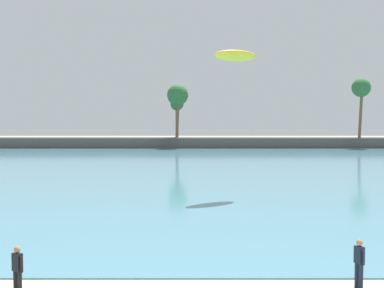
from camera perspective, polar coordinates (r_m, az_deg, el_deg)
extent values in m
cube|color=teal|center=(75.16, -1.81, -1.18)|extent=(220.00, 113.52, 0.06)
cube|color=#514C47|center=(91.82, -1.49, 0.17)|extent=(116.77, 6.00, 1.80)
cylinder|color=brown|center=(90.66, -1.61, 3.05)|extent=(0.84, 0.75, 7.45)
sphere|color=#2D6633|center=(90.72, -1.61, 5.39)|extent=(3.70, 3.70, 3.70)
cylinder|color=brown|center=(95.01, 17.98, 3.28)|extent=(0.78, 0.64, 8.71)
sphere|color=#2D6633|center=(95.12, 18.02, 5.90)|extent=(3.27, 3.27, 3.27)
cylinder|color=brown|center=(91.57, -1.68, 2.57)|extent=(0.54, 0.65, 5.89)
sphere|color=#2D6633|center=(91.58, -1.68, 4.41)|extent=(2.31, 2.31, 2.31)
cylinder|color=black|center=(18.18, -18.79, -14.29)|extent=(0.15, 0.15, 0.86)
cylinder|color=black|center=(18.01, -18.39, -14.46)|extent=(0.15, 0.15, 0.86)
cube|color=black|center=(17.89, -18.63, -12.18)|extent=(0.39, 0.37, 0.58)
sphere|color=#9E7051|center=(17.79, -18.66, -10.90)|extent=(0.21, 0.21, 0.21)
cylinder|color=black|center=(18.09, -19.04, -12.15)|extent=(0.09, 0.09, 0.50)
cylinder|color=black|center=(17.72, -18.21, -12.46)|extent=(0.09, 0.09, 0.50)
cylinder|color=#141E33|center=(18.82, 18.00, -13.67)|extent=(0.15, 0.15, 0.86)
cylinder|color=#141E33|center=(18.99, 17.59, -13.51)|extent=(0.15, 0.15, 0.86)
cube|color=#141E33|center=(18.71, 17.83, -11.48)|extent=(0.30, 0.39, 0.58)
sphere|color=#9E7051|center=(18.61, 17.86, -10.26)|extent=(0.21, 0.21, 0.21)
cylinder|color=#141E33|center=(18.54, 18.27, -11.75)|extent=(0.09, 0.09, 0.50)
cylinder|color=#141E33|center=(18.90, 17.41, -11.45)|extent=(0.09, 0.09, 0.50)
ellipsoid|color=yellow|center=(38.08, 4.77, 9.61)|extent=(3.96, 3.38, 1.05)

